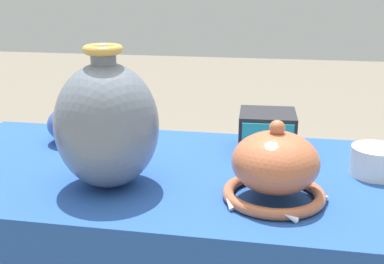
{
  "coord_description": "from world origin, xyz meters",
  "views": [
    {
      "loc": [
        0.2,
        -0.98,
        1.18
      ],
      "look_at": [
        0.04,
        -0.08,
        0.9
      ],
      "focal_mm": 45.0,
      "sensor_mm": 36.0,
      "label": 1
    }
  ],
  "objects_px": {
    "vase_tall_bulbous": "(107,125)",
    "vase_dome_bell": "(275,169)",
    "mosaic_tile_box": "(267,132)",
    "jar_round_cobalt": "(72,123)",
    "pot_squat_ivory": "(376,161)"
  },
  "relations": [
    {
      "from": "vase_tall_bulbous",
      "to": "jar_round_cobalt",
      "type": "distance_m",
      "value": 0.33
    },
    {
      "from": "mosaic_tile_box",
      "to": "jar_round_cobalt",
      "type": "distance_m",
      "value": 0.5
    },
    {
      "from": "vase_tall_bulbous",
      "to": "vase_dome_bell",
      "type": "distance_m",
      "value": 0.34
    },
    {
      "from": "mosaic_tile_box",
      "to": "vase_dome_bell",
      "type": "bearing_deg",
      "value": -87.94
    },
    {
      "from": "vase_dome_bell",
      "to": "pot_squat_ivory",
      "type": "height_order",
      "value": "vase_dome_bell"
    },
    {
      "from": "mosaic_tile_box",
      "to": "jar_round_cobalt",
      "type": "relative_size",
      "value": 1.16
    },
    {
      "from": "jar_round_cobalt",
      "to": "pot_squat_ivory",
      "type": "bearing_deg",
      "value": -7.69
    },
    {
      "from": "jar_round_cobalt",
      "to": "mosaic_tile_box",
      "type": "bearing_deg",
      "value": 1.93
    },
    {
      "from": "pot_squat_ivory",
      "to": "vase_tall_bulbous",
      "type": "bearing_deg",
      "value": -164.29
    },
    {
      "from": "vase_dome_bell",
      "to": "vase_tall_bulbous",
      "type": "bearing_deg",
      "value": 178.32
    },
    {
      "from": "vase_tall_bulbous",
      "to": "vase_dome_bell",
      "type": "xyz_separation_m",
      "value": [
        0.33,
        -0.01,
        -0.07
      ]
    },
    {
      "from": "vase_tall_bulbous",
      "to": "vase_dome_bell",
      "type": "height_order",
      "value": "vase_tall_bulbous"
    },
    {
      "from": "vase_tall_bulbous",
      "to": "mosaic_tile_box",
      "type": "bearing_deg",
      "value": 41.16
    },
    {
      "from": "vase_tall_bulbous",
      "to": "mosaic_tile_box",
      "type": "distance_m",
      "value": 0.42
    },
    {
      "from": "mosaic_tile_box",
      "to": "pot_squat_ivory",
      "type": "relative_size",
      "value": 1.35
    }
  ]
}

